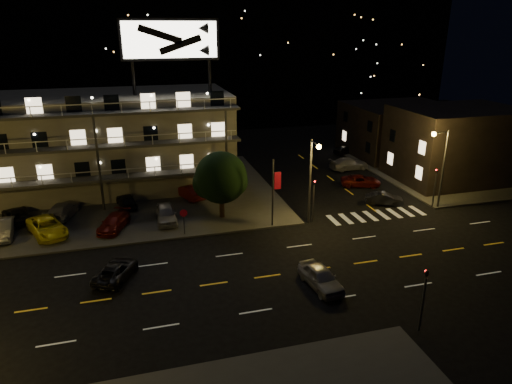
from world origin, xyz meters
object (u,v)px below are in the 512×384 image
object	(u,v)px
lot_car_7	(63,210)
side_car_0	(384,199)
lot_car_4	(166,214)
road_car_east	(321,277)
tree	(221,179)
road_car_west	(116,271)
lot_car_2	(47,227)

from	to	relation	value
lot_car_7	side_car_0	size ratio (longest dim) A/B	1.28
lot_car_4	road_car_east	world-z (taller)	lot_car_4
tree	lot_car_4	xyz separation A→B (m)	(-5.19, 0.32, -3.04)
road_car_east	road_car_west	distance (m)	14.77
tree	side_car_0	distance (m)	17.17
lot_car_4	lot_car_7	bearing A→B (deg)	158.52
lot_car_7	road_car_east	world-z (taller)	lot_car_7
tree	lot_car_2	world-z (taller)	tree
lot_car_7	road_car_west	world-z (taller)	lot_car_7
tree	lot_car_2	distance (m)	15.72
road_car_east	lot_car_7	bearing A→B (deg)	129.76
lot_car_7	lot_car_2	bearing A→B (deg)	93.98
lot_car_4	road_car_west	size ratio (longest dim) A/B	1.01
tree	lot_car_7	size ratio (longest dim) A/B	1.31
lot_car_2	tree	bearing A→B (deg)	-24.12
road_car_west	lot_car_2	bearing A→B (deg)	-32.25
tree	road_car_east	size ratio (longest dim) A/B	1.46
side_car_0	road_car_east	world-z (taller)	road_car_east
lot_car_2	lot_car_7	size ratio (longest dim) A/B	1.08
tree	lot_car_4	bearing A→B (deg)	176.43
tree	side_car_0	size ratio (longest dim) A/B	1.68
lot_car_2	road_car_west	bearing A→B (deg)	-80.64
tree	side_car_0	world-z (taller)	tree
road_car_west	lot_car_4	bearing A→B (deg)	-90.91
lot_car_2	lot_car_7	world-z (taller)	lot_car_2
lot_car_2	road_car_east	xyz separation A→B (m)	(19.72, -13.96, -0.14)
lot_car_7	road_car_east	xyz separation A→B (m)	(18.87, -17.84, -0.11)
lot_car_2	road_car_west	world-z (taller)	lot_car_2
side_car_0	road_car_east	bearing A→B (deg)	159.59
lot_car_4	road_car_east	bearing A→B (deg)	-56.31
road_car_east	road_car_west	world-z (taller)	road_car_east
side_car_0	road_car_east	size ratio (longest dim) A/B	0.87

